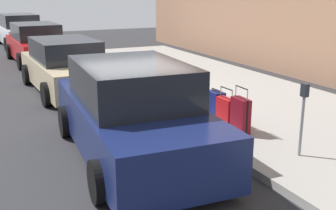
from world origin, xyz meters
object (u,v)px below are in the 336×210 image
Objects in this scene: suitcase_black_5 at (186,91)px; fire_hydrant at (174,83)px; parking_meter at (303,110)px; parked_car_beige_1 at (66,67)px; suitcase_silver_4 at (192,95)px; bollard_post at (161,79)px; suitcase_maroon_0 at (240,116)px; parked_car_red_2 at (37,44)px; suitcase_red_1 at (226,112)px; suitcase_olive_3 at (201,100)px; parked_car_navy_0 at (132,113)px; parked_car_white_3 at (20,31)px; suitcase_navy_2 at (216,105)px.

suitcase_black_5 reaches higher than fire_hydrant.
parked_car_beige_1 is at bearing 19.39° from parking_meter.
suitcase_silver_4 is 1.15× the size of bollard_post.
suitcase_maroon_0 is 2.98m from fire_hydrant.
parked_car_red_2 reaches higher than parking_meter.
parked_car_red_2 is at bearing 15.06° from bollard_post.
suitcase_red_1 is 2.45m from fire_hydrant.
parking_meter is at bearing -173.97° from suitcase_olive_3.
parked_car_navy_0 reaches higher than parked_car_red_2.
parked_car_navy_0 is (-0.39, 2.23, 0.36)m from suitcase_red_1.
suitcase_maroon_0 is 6.05m from parked_car_beige_1.
parking_meter is 0.26× the size of parked_car_white_3.
suitcase_red_1 is 1.79m from suitcase_black_5.
suitcase_navy_2 is 0.82× the size of fire_hydrant.
bollard_post is at bearing -171.19° from parked_car_white_3.
parked_car_beige_1 reaches higher than fire_hydrant.
bollard_post is 4.90m from parking_meter.
parking_meter reaches higher than bollard_post.
suitcase_maroon_0 is 0.54m from suitcase_red_1.
suitcase_olive_3 is 0.76× the size of parking_meter.
suitcase_maroon_0 is 0.98× the size of suitcase_olive_3.
fire_hydrant is (1.08, -0.05, 0.06)m from suitcase_silver_4.
bollard_post is at bearing 3.01° from suitcase_red_1.
parked_car_navy_0 is (1.56, 2.48, -0.17)m from parking_meter.
parked_car_beige_1 is (4.58, 2.30, 0.28)m from suitcase_navy_2.
parked_car_white_3 reaches higher than parked_car_red_2.
parking_meter is (-4.87, -0.40, 0.37)m from bollard_post.
suitcase_black_5 is at bearing -0.14° from suitcase_maroon_0.
suitcase_black_5 is (0.43, -0.06, -0.01)m from suitcase_silver_4.
suitcase_red_1 is 5.56m from parked_car_beige_1.
suitcase_black_5 is 0.75× the size of parking_meter.
parked_car_navy_0 is 16.70m from parked_car_white_3.
suitcase_navy_2 is 0.70× the size of suitcase_black_5.
suitcase_olive_3 is at bearing 175.80° from suitcase_black_5.
suitcase_red_1 is 0.95m from suitcase_olive_3.
suitcase_silver_4 reaches higher than fire_hydrant.
parked_car_beige_1 is at bearing 27.68° from suitcase_olive_3.
suitcase_silver_4 is 1.56m from bollard_post.
suitcase_navy_2 is 0.14× the size of parked_car_white_3.
suitcase_black_5 is 9.13m from parked_car_red_2.
suitcase_maroon_0 is 17.00m from parked_car_white_3.
parked_car_white_3 is at bearing -0.00° from parked_car_beige_1.
suitcase_black_5 reaches higher than suitcase_red_1.
fire_hydrant is at bearing -164.79° from parked_car_red_2.
parking_meter is 2.93m from parked_car_navy_0.
parked_car_white_3 is at bearing 7.53° from suitcase_maroon_0.
parked_car_beige_1 is (7.04, 2.48, -0.25)m from parking_meter.
parked_car_navy_0 is at bearing 128.85° from suitcase_silver_4.
parked_car_navy_0 is (-2.83, 2.23, 0.23)m from fire_hydrant.
parked_car_beige_1 is 0.99× the size of parked_car_red_2.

